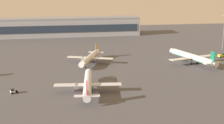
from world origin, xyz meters
The scene contains 8 objects.
ground_plane centered at (0.00, 0.00, 0.00)m, with size 416.00×416.00×0.00m, color #4C4C51.
terminal_building centered at (-16.37, 144.02, 8.09)m, with size 132.28×22.40×16.40m.
airplane_far_stand centered at (-11.35, -10.83, 3.54)m, with size 28.45×36.46×9.35m.
airplane_taxiway_distant centered at (52.78, 27.74, 3.83)m, with size 30.49×38.86×10.12m.
airplane_terminal_side centered at (-5.24, 38.59, 3.41)m, with size 26.60×33.75×9.01m.
pushback_tug centered at (-42.45, -7.18, 1.07)m, with size 3.51×2.76×2.05m.
baggage_tractor centered at (77.86, 40.33, 1.18)m, with size 4.57×3.36×2.25m.
apron_light_west centered at (90.82, 61.84, 14.14)m, with size 4.80×0.90×24.63m.
Camera 1 is at (-22.66, -134.09, 43.61)m, focal length 49.36 mm.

